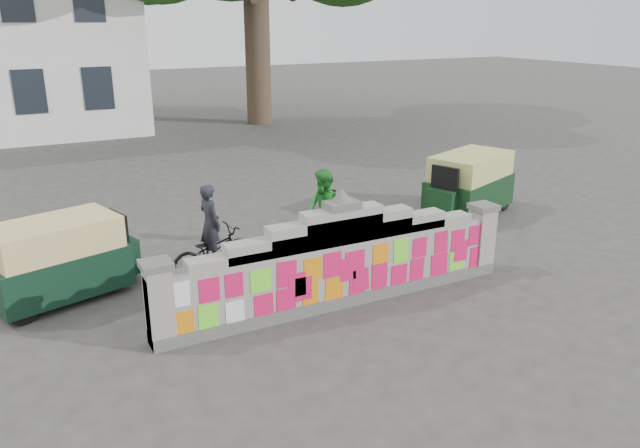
% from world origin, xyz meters
% --- Properties ---
extents(ground, '(100.00, 100.00, 0.00)m').
position_xyz_m(ground, '(0.00, 0.00, 0.00)').
color(ground, '#383533').
rests_on(ground, ground).
extents(parapet_wall, '(6.48, 0.44, 2.01)m').
position_xyz_m(parapet_wall, '(-0.00, -0.01, 0.75)').
color(parapet_wall, '#4C4C49').
rests_on(parapet_wall, ground).
extents(cyclist_bike, '(1.75, 0.94, 0.87)m').
position_xyz_m(cyclist_bike, '(-1.49, 2.27, 0.44)').
color(cyclist_bike, black).
rests_on(cyclist_bike, ground).
extents(cyclist_rider, '(0.47, 0.61, 1.48)m').
position_xyz_m(cyclist_rider, '(-1.49, 2.27, 0.74)').
color(cyclist_rider, black).
rests_on(cyclist_rider, ground).
extents(pedestrian, '(0.71, 0.88, 1.72)m').
position_xyz_m(pedestrian, '(0.90, 2.28, 0.86)').
color(pedestrian, '#24862A').
rests_on(pedestrian, ground).
extents(rickshaw_left, '(2.61, 1.74, 1.40)m').
position_xyz_m(rickshaw_left, '(-4.08, 2.41, 0.73)').
color(rickshaw_left, black).
rests_on(rickshaw_left, ground).
extents(rickshaw_right, '(2.78, 2.00, 1.49)m').
position_xyz_m(rickshaw_right, '(5.18, 2.90, 0.78)').
color(rickshaw_right, black).
rests_on(rickshaw_right, ground).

